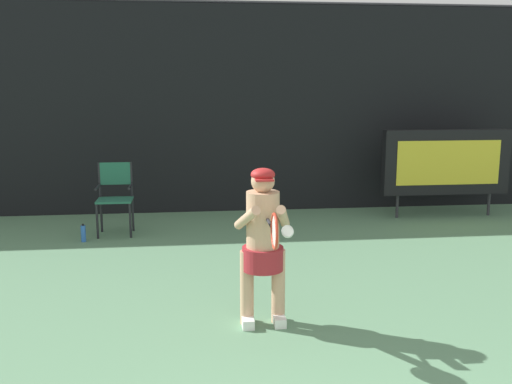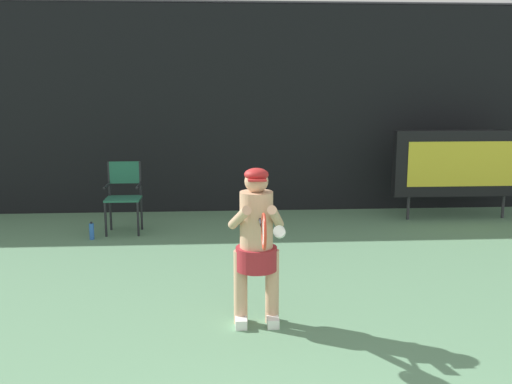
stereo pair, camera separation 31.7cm
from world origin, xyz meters
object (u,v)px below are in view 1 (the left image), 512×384
Objects in this scene: tennis_player at (263,240)px; tennis_racket at (274,231)px; umpire_chair at (115,194)px; scoreboard at (446,162)px; water_bottle at (83,233)px.

tennis_player is 2.49× the size of tennis_racket.
tennis_racket is at bearing -66.10° from umpire_chair.
scoreboard reaches higher than umpire_chair.
water_bottle is 0.44× the size of tennis_racket.
tennis_racket is (0.02, -0.53, 0.23)m from tennis_player.
scoreboard is at bearing 9.24° from water_bottle.
tennis_racket is at bearing -58.76° from water_bottle.
umpire_chair reaches higher than water_bottle.
umpire_chair is 4.02m from tennis_player.
umpire_chair is at bearing -174.36° from scoreboard.
tennis_player is (1.80, -3.59, 0.20)m from umpire_chair.
scoreboard is 6.02m from water_bottle.
tennis_racket is at bearing -87.37° from tennis_player.
tennis_racket is (-3.64, -4.66, 0.10)m from scoreboard.
tennis_player is at bearing -54.97° from water_bottle.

